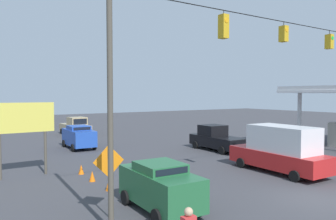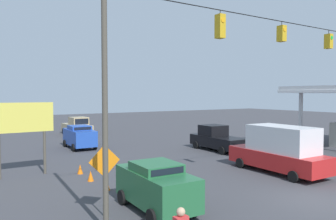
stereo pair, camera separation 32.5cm
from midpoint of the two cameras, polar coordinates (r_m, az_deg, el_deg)
ground_plane at (r=16.81m, az=24.60°, el=-14.06°), size 140.00×140.00×0.00m
overhead_signal_span at (r=17.17m, az=19.39°, el=5.08°), size 18.64×0.38×9.00m
pickup_truck_black_oncoming_far at (r=28.51m, az=8.80°, el=-4.97°), size 2.38×5.38×2.12m
pickup_truck_tan_withflow_deep at (r=40.32m, az=-15.31°, el=-2.78°), size 2.44×5.56×2.12m
box_truck_red_crossing_near at (r=21.27m, az=19.29°, el=-6.54°), size 2.62×6.37×2.87m
sedan_green_parked_shoulder at (r=13.83m, az=-1.40°, el=-13.01°), size 2.14×4.25×1.99m
sedan_blue_withflow_far at (r=30.20m, az=-14.85°, el=-4.46°), size 2.16×4.41×2.02m
traffic_cone_nearest at (r=15.14m, az=-7.16°, el=-14.57°), size 0.34×0.34×0.58m
traffic_cone_second at (r=16.98m, az=-10.08°, el=-12.67°), size 0.34×0.34×0.58m
traffic_cone_third at (r=18.87m, az=-12.84°, el=-11.13°), size 0.34×0.34×0.58m
traffic_cone_fourth at (r=20.67m, az=-14.62°, el=-9.92°), size 0.34×0.34×0.58m
roadside_billboard at (r=20.70m, az=-23.66°, el=-2.12°), size 3.49×0.16×4.31m
work_zone_sign at (r=13.08m, az=-10.29°, el=-9.67°), size 1.27×0.06×2.84m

